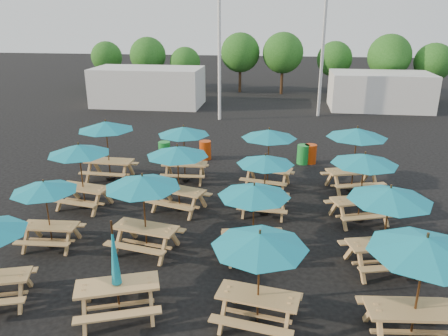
# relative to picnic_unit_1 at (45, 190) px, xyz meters

# --- Properties ---
(ground) EXTENTS (120.00, 120.00, 0.00)m
(ground) POSITION_rel_picnic_unit_1_xyz_m (4.59, 3.06, -1.80)
(ground) COLOR black
(ground) RESTS_ON ground
(picnic_unit_1) EXTENTS (1.99, 1.99, 2.09)m
(picnic_unit_1) POSITION_rel_picnic_unit_1_xyz_m (0.00, 0.00, 0.00)
(picnic_unit_1) COLOR tan
(picnic_unit_1) RESTS_ON ground
(picnic_unit_2) EXTENTS (2.50, 2.50, 2.37)m
(picnic_unit_2) POSITION_rel_picnic_unit_1_xyz_m (-0.22, 2.77, 0.25)
(picnic_unit_2) COLOR tan
(picnic_unit_2) RESTS_ON ground
(picnic_unit_3) EXTENTS (2.33, 2.33, 2.51)m
(picnic_unit_3) POSITION_rel_picnic_unit_1_xyz_m (-0.39, 5.61, 0.37)
(picnic_unit_3) COLOR tan
(picnic_unit_3) RESTS_ON ground
(picnic_unit_4) EXTENTS (2.32, 2.18, 2.40)m
(picnic_unit_4) POSITION_rel_picnic_unit_1_xyz_m (3.13, -2.74, -0.82)
(picnic_unit_4) COLOR tan
(picnic_unit_4) RESTS_ON ground
(picnic_unit_5) EXTENTS (2.52, 2.52, 2.38)m
(picnic_unit_5) POSITION_rel_picnic_unit_1_xyz_m (2.91, 0.10, 0.25)
(picnic_unit_5) COLOR tan
(picnic_unit_5) RESTS_ON ground
(picnic_unit_6) EXTENTS (2.68, 2.68, 2.38)m
(picnic_unit_6) POSITION_rel_picnic_unit_1_xyz_m (3.20, 3.02, 0.25)
(picnic_unit_6) COLOR tan
(picnic_unit_6) RESTS_ON ground
(picnic_unit_7) EXTENTS (2.21, 2.21, 2.33)m
(picnic_unit_7) POSITION_rel_picnic_unit_1_xyz_m (2.77, 5.86, 0.21)
(picnic_unit_7) COLOR tan
(picnic_unit_7) RESTS_ON ground
(picnic_unit_8) EXTENTS (2.40, 2.40, 2.30)m
(picnic_unit_8) POSITION_rel_picnic_unit_1_xyz_m (6.33, -2.67, 0.19)
(picnic_unit_8) COLOR tan
(picnic_unit_8) RESTS_ON ground
(picnic_unit_9) EXTENTS (2.36, 2.36, 2.23)m
(picnic_unit_9) POSITION_rel_picnic_unit_1_xyz_m (6.02, 0.19, 0.13)
(picnic_unit_9) COLOR tan
(picnic_unit_9) RESTS_ON ground
(picnic_unit_10) EXTENTS (2.08, 2.08, 2.16)m
(picnic_unit_10) POSITION_rel_picnic_unit_1_xyz_m (6.19, 3.10, 0.06)
(picnic_unit_10) COLOR tan
(picnic_unit_10) RESTS_ON ground
(picnic_unit_11) EXTENTS (2.57, 2.57, 2.40)m
(picnic_unit_11) POSITION_rel_picnic_unit_1_xyz_m (6.21, 5.62, 0.27)
(picnic_unit_11) COLOR tan
(picnic_unit_11) RESTS_ON ground
(picnic_unit_12) EXTENTS (2.50, 2.50, 2.53)m
(picnic_unit_12) POSITION_rel_picnic_unit_1_xyz_m (9.59, -2.80, 0.38)
(picnic_unit_12) COLOR tan
(picnic_unit_12) RESTS_ON ground
(picnic_unit_13) EXTENTS (2.67, 2.67, 2.41)m
(picnic_unit_13) POSITION_rel_picnic_unit_1_xyz_m (9.53, 0.03, 0.28)
(picnic_unit_13) COLOR tan
(picnic_unit_13) RESTS_ON ground
(picnic_unit_14) EXTENTS (2.73, 2.73, 2.39)m
(picnic_unit_14) POSITION_rel_picnic_unit_1_xyz_m (9.37, 2.98, 0.26)
(picnic_unit_14) COLOR tan
(picnic_unit_14) RESTS_ON ground
(picnic_unit_15) EXTENTS (2.89, 2.89, 2.55)m
(picnic_unit_15) POSITION_rel_picnic_unit_1_xyz_m (9.51, 5.71, 0.40)
(picnic_unit_15) COLOR tan
(picnic_unit_15) RESTS_ON ground
(waste_bin_0) EXTENTS (0.55, 0.55, 0.89)m
(waste_bin_0) POSITION_rel_picnic_unit_1_xyz_m (1.22, 8.39, -1.36)
(waste_bin_0) COLOR green
(waste_bin_0) RESTS_ON ground
(waste_bin_1) EXTENTS (0.55, 0.55, 0.89)m
(waste_bin_1) POSITION_rel_picnic_unit_1_xyz_m (3.11, 8.79, -1.36)
(waste_bin_1) COLOR #C73E0B
(waste_bin_1) RESTS_ON ground
(waste_bin_2) EXTENTS (0.55, 0.55, 0.89)m
(waste_bin_2) POSITION_rel_picnic_unit_1_xyz_m (7.72, 8.75, -1.36)
(waste_bin_2) COLOR green
(waste_bin_2) RESTS_ON ground
(waste_bin_3) EXTENTS (0.55, 0.55, 0.89)m
(waste_bin_3) POSITION_rel_picnic_unit_1_xyz_m (8.06, 8.86, -1.36)
(waste_bin_3) COLOR #C73E0B
(waste_bin_3) RESTS_ON ground
(mast_0) EXTENTS (0.20, 0.20, 12.00)m
(mast_0) POSITION_rel_picnic_unit_1_xyz_m (2.59, 17.06, 4.20)
(mast_0) COLOR silver
(mast_0) RESTS_ON ground
(mast_1) EXTENTS (0.20, 0.20, 12.00)m
(mast_1) POSITION_rel_picnic_unit_1_xyz_m (9.09, 19.06, 4.20)
(mast_1) COLOR silver
(mast_1) RESTS_ON ground
(event_tent_0) EXTENTS (8.00, 4.00, 2.80)m
(event_tent_0) POSITION_rel_picnic_unit_1_xyz_m (-3.41, 21.06, -0.40)
(event_tent_0) COLOR silver
(event_tent_0) RESTS_ON ground
(event_tent_1) EXTENTS (7.00, 4.00, 2.60)m
(event_tent_1) POSITION_rel_picnic_unit_1_xyz_m (13.59, 22.06, -0.50)
(event_tent_1) COLOR silver
(event_tent_1) RESTS_ON ground
(tree_0) EXTENTS (2.80, 2.80, 4.24)m
(tree_0) POSITION_rel_picnic_unit_1_xyz_m (-9.48, 28.31, 1.03)
(tree_0) COLOR #382314
(tree_0) RESTS_ON ground
(tree_1) EXTENTS (3.11, 3.11, 4.72)m
(tree_1) POSITION_rel_picnic_unit_1_xyz_m (-5.15, 26.96, 1.35)
(tree_1) COLOR #382314
(tree_1) RESTS_ON ground
(tree_2) EXTENTS (2.59, 2.59, 3.93)m
(tree_2) POSITION_rel_picnic_unit_1_xyz_m (-1.80, 26.72, 0.82)
(tree_2) COLOR #382314
(tree_2) RESTS_ON ground
(tree_3) EXTENTS (3.36, 3.36, 5.09)m
(tree_3) POSITION_rel_picnic_unit_1_xyz_m (2.84, 27.78, 1.60)
(tree_3) COLOR #382314
(tree_3) RESTS_ON ground
(tree_4) EXTENTS (3.41, 3.41, 5.17)m
(tree_4) POSITION_rel_picnic_unit_1_xyz_m (6.49, 27.32, 1.65)
(tree_4) COLOR #382314
(tree_4) RESTS_ON ground
(tree_5) EXTENTS (2.94, 2.94, 4.45)m
(tree_5) POSITION_rel_picnic_unit_1_xyz_m (10.81, 27.74, 1.17)
(tree_5) COLOR #382314
(tree_5) RESTS_ON ground
(tree_6) EXTENTS (3.38, 3.38, 5.13)m
(tree_6) POSITION_rel_picnic_unit_1_xyz_m (14.82, 25.96, 1.62)
(tree_6) COLOR #382314
(tree_6) RESTS_ON ground
(tree_7) EXTENTS (2.95, 2.95, 4.48)m
(tree_7) POSITION_rel_picnic_unit_1_xyz_m (18.22, 25.99, 1.19)
(tree_7) COLOR #382314
(tree_7) RESTS_ON ground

